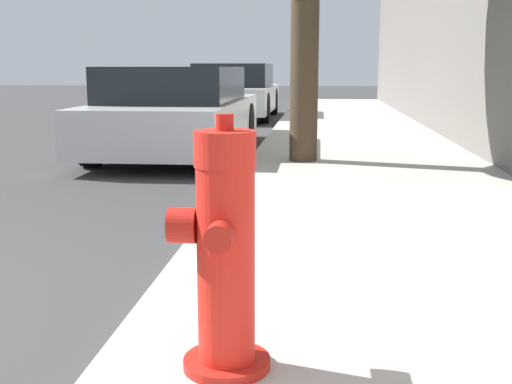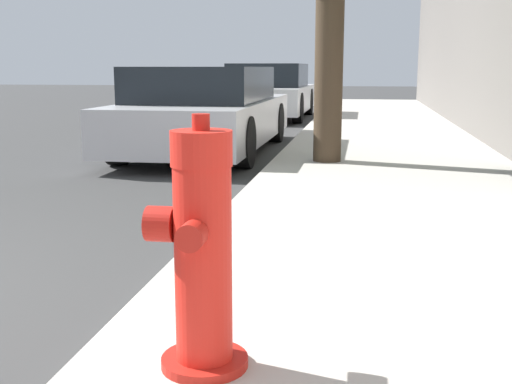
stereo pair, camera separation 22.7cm
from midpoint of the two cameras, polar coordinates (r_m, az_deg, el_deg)
name	(u,v)px [view 1 (the left image)]	position (r m, az deg, el deg)	size (l,w,h in m)	color
fire_hydrant	(224,255)	(2.25, -5.74, -5.60)	(0.36, 0.37, 0.91)	red
parked_car_near	(178,111)	(9.13, -7.62, 7.15)	(1.78, 4.54, 1.20)	#B7B7BC
parked_car_mid	(235,92)	(15.32, -2.27, 8.89)	(1.80, 4.25, 1.28)	silver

